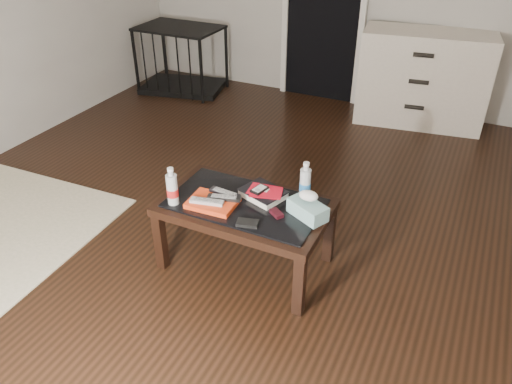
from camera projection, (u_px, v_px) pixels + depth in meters
ground at (256, 218)px, 3.63m from camera, size 5.00×5.00×0.00m
doorway at (325, 1)px, 5.11m from camera, size 0.90×0.08×2.07m
coffee_table at (245, 211)px, 3.00m from camera, size 1.00×0.60×0.46m
dresser at (423, 79)px, 4.83m from camera, size 1.26×0.66×0.90m
pet_crate at (182, 70)px, 5.73m from camera, size 1.01×0.78×0.71m
magazines at (213, 202)px, 2.94m from camera, size 0.29×0.22×0.03m
remote_silver at (207, 201)px, 2.90m from camera, size 0.21×0.09×0.02m
remote_black_front at (224, 198)px, 2.94m from camera, size 0.21×0.10×0.02m
remote_black_back at (225, 193)px, 2.98m from camera, size 0.20×0.07×0.02m
textbook at (263, 193)px, 3.01m from camera, size 0.30×0.27×0.05m
dvd_mailers at (264, 190)px, 2.99m from camera, size 0.20×0.16×0.01m
ipod at (259, 189)px, 2.98m from camera, size 0.09×0.12×0.02m
flip_phone at (276, 213)px, 2.85m from camera, size 0.10×0.09×0.02m
wallet at (247, 223)px, 2.77m from camera, size 0.13×0.10×0.02m
water_bottle_left at (172, 186)px, 2.90m from camera, size 0.08×0.08×0.24m
water_bottle_right at (305, 180)px, 2.95m from camera, size 0.08×0.08×0.24m
tissue_box at (308, 210)px, 2.82m from camera, size 0.26×0.21×0.09m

